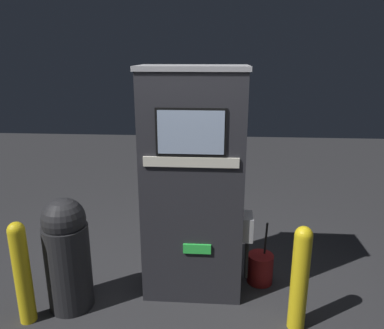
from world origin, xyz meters
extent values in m
plane|color=#2D2D30|center=(0.00, 0.00, 0.00)|extent=(14.00, 14.00, 0.00)
cube|color=#28282D|center=(0.00, 0.24, 0.50)|extent=(0.87, 0.48, 1.00)
cube|color=#28282D|center=(0.00, 0.24, 1.50)|extent=(0.87, 0.48, 1.01)
cube|color=#99999E|center=(0.00, 0.24, 2.03)|extent=(0.90, 0.51, 0.04)
cube|color=black|center=(0.00, -0.01, 1.55)|extent=(0.55, 0.01, 0.38)
cube|color=#9EB2D1|center=(0.00, -0.01, 1.55)|extent=(0.52, 0.01, 0.34)
cube|color=silver|center=(0.00, -0.01, 1.31)|extent=(0.76, 0.02, 0.08)
cube|color=#33D84C|center=(0.05, -0.01, 0.55)|extent=(0.24, 0.02, 0.08)
cube|color=#99999E|center=(0.48, 0.14, 0.70)|extent=(0.09, 0.22, 0.22)
cylinder|color=black|center=(0.48, 0.07, 0.41)|extent=(0.03, 0.03, 0.35)
cylinder|color=yellow|center=(0.87, -0.24, 0.41)|extent=(0.14, 0.14, 0.82)
sphere|color=yellow|center=(0.87, -0.24, 0.82)|extent=(0.14, 0.14, 0.14)
cylinder|color=#232326|center=(-1.05, -0.10, 0.38)|extent=(0.38, 0.38, 0.76)
sphere|color=#232326|center=(-1.05, -0.10, 0.82)|extent=(0.36, 0.36, 0.36)
cylinder|color=yellow|center=(-1.33, -0.32, 0.41)|extent=(0.13, 0.13, 0.83)
sphere|color=yellow|center=(-1.33, -0.32, 0.83)|extent=(0.13, 0.13, 0.13)
cylinder|color=maroon|center=(0.64, 0.37, 0.14)|extent=(0.25, 0.25, 0.29)
cylinder|color=black|center=(0.68, 0.37, 0.46)|extent=(0.02, 0.10, 0.37)
camera|label=1|loc=(0.21, -2.83, 2.14)|focal=35.00mm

